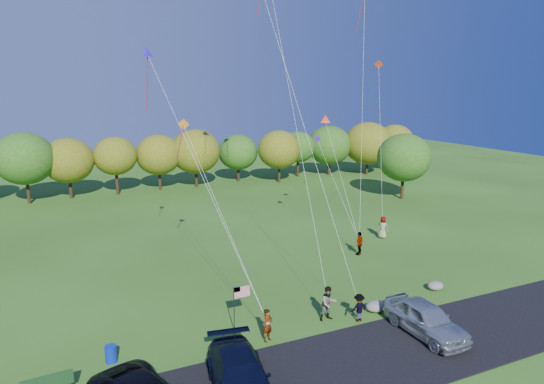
{
  "coord_description": "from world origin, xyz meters",
  "views": [
    {
      "loc": [
        -12.07,
        -20.79,
        12.67
      ],
      "look_at": [
        0.28,
        6.0,
        6.16
      ],
      "focal_mm": 32.0,
      "sensor_mm": 36.0,
      "label": 1
    }
  ],
  "objects_px": {
    "minivan_navy": "(240,378)",
    "minivan_silver": "(426,319)",
    "trash_barrel": "(111,354)",
    "flyer_a": "(268,325)",
    "flyer_c": "(359,308)",
    "flyer_b": "(329,303)",
    "flyer_d": "(359,243)",
    "flyer_e": "(383,227)"
  },
  "relations": [
    {
      "from": "minivan_silver",
      "to": "trash_barrel",
      "type": "relative_size",
      "value": 6.11
    },
    {
      "from": "minivan_navy",
      "to": "flyer_a",
      "type": "bearing_deg",
      "value": 60.91
    },
    {
      "from": "flyer_b",
      "to": "flyer_c",
      "type": "xyz_separation_m",
      "value": [
        1.45,
        -0.8,
        -0.19
      ]
    },
    {
      "from": "flyer_d",
      "to": "flyer_b",
      "type": "bearing_deg",
      "value": 12.64
    },
    {
      "from": "trash_barrel",
      "to": "minivan_navy",
      "type": "bearing_deg",
      "value": -47.4
    },
    {
      "from": "minivan_navy",
      "to": "flyer_e",
      "type": "relative_size",
      "value": 2.99
    },
    {
      "from": "minivan_navy",
      "to": "minivan_silver",
      "type": "bearing_deg",
      "value": 13.42
    },
    {
      "from": "flyer_d",
      "to": "flyer_e",
      "type": "relative_size",
      "value": 0.96
    },
    {
      "from": "flyer_a",
      "to": "flyer_b",
      "type": "xyz_separation_m",
      "value": [
        3.96,
        0.65,
        0.12
      ]
    },
    {
      "from": "flyer_a",
      "to": "flyer_e",
      "type": "height_order",
      "value": "flyer_e"
    },
    {
      "from": "minivan_silver",
      "to": "flyer_d",
      "type": "height_order",
      "value": "flyer_d"
    },
    {
      "from": "flyer_a",
      "to": "flyer_c",
      "type": "height_order",
      "value": "flyer_a"
    },
    {
      "from": "trash_barrel",
      "to": "minivan_silver",
      "type": "bearing_deg",
      "value": -15.51
    },
    {
      "from": "flyer_b",
      "to": "trash_barrel",
      "type": "bearing_deg",
      "value": 178.19
    },
    {
      "from": "minivan_silver",
      "to": "flyer_c",
      "type": "bearing_deg",
      "value": 128.75
    },
    {
      "from": "flyer_a",
      "to": "flyer_d",
      "type": "bearing_deg",
      "value": 9.97
    },
    {
      "from": "minivan_navy",
      "to": "trash_barrel",
      "type": "xyz_separation_m",
      "value": [
        -4.56,
        4.96,
        -0.47
      ]
    },
    {
      "from": "flyer_c",
      "to": "flyer_d",
      "type": "bearing_deg",
      "value": -122.78
    },
    {
      "from": "minivan_navy",
      "to": "minivan_silver",
      "type": "xyz_separation_m",
      "value": [
        10.53,
        0.77,
        0.03
      ]
    },
    {
      "from": "minivan_silver",
      "to": "flyer_d",
      "type": "bearing_deg",
      "value": 70.55
    },
    {
      "from": "minivan_silver",
      "to": "trash_barrel",
      "type": "xyz_separation_m",
      "value": [
        -15.09,
        4.19,
        -0.5
      ]
    },
    {
      "from": "minivan_navy",
      "to": "flyer_e",
      "type": "bearing_deg",
      "value": 48.0
    },
    {
      "from": "minivan_silver",
      "to": "flyer_b",
      "type": "bearing_deg",
      "value": 135.66
    },
    {
      "from": "minivan_silver",
      "to": "flyer_a",
      "type": "relative_size",
      "value": 2.9
    },
    {
      "from": "minivan_navy",
      "to": "flyer_c",
      "type": "height_order",
      "value": "minivan_navy"
    },
    {
      "from": "flyer_c",
      "to": "trash_barrel",
      "type": "height_order",
      "value": "flyer_c"
    },
    {
      "from": "flyer_c",
      "to": "flyer_e",
      "type": "xyz_separation_m",
      "value": [
        10.36,
        11.49,
        0.16
      ]
    },
    {
      "from": "flyer_a",
      "to": "flyer_c",
      "type": "distance_m",
      "value": 5.41
    },
    {
      "from": "flyer_b",
      "to": "flyer_c",
      "type": "relative_size",
      "value": 1.24
    },
    {
      "from": "flyer_c",
      "to": "flyer_e",
      "type": "bearing_deg",
      "value": -129.94
    },
    {
      "from": "flyer_e",
      "to": "trash_barrel",
      "type": "height_order",
      "value": "flyer_e"
    },
    {
      "from": "flyer_a",
      "to": "flyer_c",
      "type": "bearing_deg",
      "value": -28.62
    },
    {
      "from": "minivan_silver",
      "to": "flyer_c",
      "type": "distance_m",
      "value": 3.53
    },
    {
      "from": "minivan_silver",
      "to": "flyer_d",
      "type": "xyz_separation_m",
      "value": [
        3.96,
        11.62,
        -0.0
      ]
    },
    {
      "from": "trash_barrel",
      "to": "flyer_d",
      "type": "bearing_deg",
      "value": 21.3
    },
    {
      "from": "flyer_a",
      "to": "trash_barrel",
      "type": "bearing_deg",
      "value": 142.99
    },
    {
      "from": "minivan_navy",
      "to": "flyer_b",
      "type": "height_order",
      "value": "flyer_b"
    },
    {
      "from": "trash_barrel",
      "to": "flyer_e",
      "type": "bearing_deg",
      "value": 23.36
    },
    {
      "from": "flyer_a",
      "to": "trash_barrel",
      "type": "xyz_separation_m",
      "value": [
        -7.44,
        1.31,
        -0.45
      ]
    },
    {
      "from": "flyer_d",
      "to": "flyer_e",
      "type": "xyz_separation_m",
      "value": [
        4.16,
        2.59,
        0.04
      ]
    },
    {
      "from": "flyer_e",
      "to": "trash_barrel",
      "type": "xyz_separation_m",
      "value": [
        -23.21,
        -10.02,
        -0.54
      ]
    },
    {
      "from": "flyer_a",
      "to": "minivan_silver",
      "type": "bearing_deg",
      "value": -47.62
    }
  ]
}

